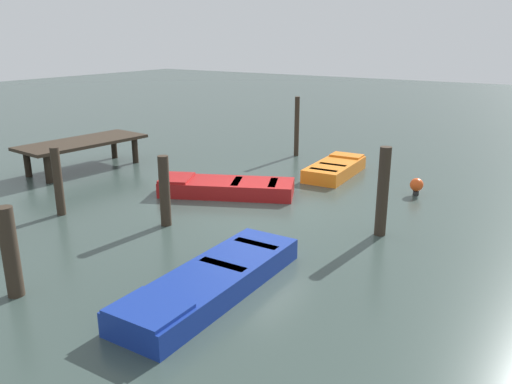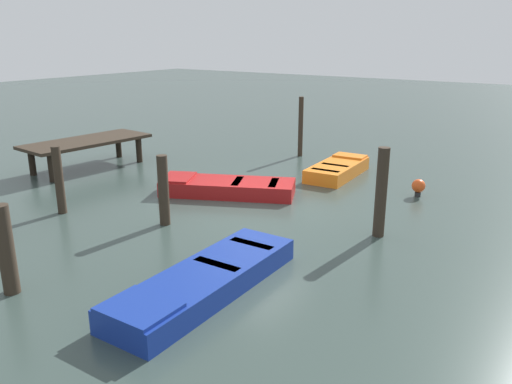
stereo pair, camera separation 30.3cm
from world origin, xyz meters
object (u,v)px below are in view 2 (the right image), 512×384
object	(u,v)px
mooring_piling_far_right	(6,250)
marker_buoy	(418,186)
mooring_piling_near_left	(381,193)
rowboat_red	(227,187)
rowboat_orange	(338,169)
dock_segment	(87,144)
rowboat_blue	(205,281)
mooring_piling_mid_right	(59,180)
mooring_piling_mid_left	(163,190)
mooring_piling_far_left	(301,127)

from	to	relation	value
mooring_piling_far_right	marker_buoy	distance (m)	10.15
mooring_piling_near_left	rowboat_red	bearing A→B (deg)	83.48
rowboat_orange	mooring_piling_near_left	xyz separation A→B (m)	(-4.02, -2.94, 0.77)
rowboat_orange	mooring_piling_near_left	size ratio (longest dim) A/B	1.41
marker_buoy	rowboat_orange	bearing A→B (deg)	75.64
marker_buoy	mooring_piling_near_left	bearing A→B (deg)	-176.66
dock_segment	rowboat_blue	distance (m)	9.70
dock_segment	rowboat_orange	bearing A→B (deg)	-57.08
rowboat_blue	rowboat_orange	world-z (taller)	same
mooring_piling_mid_right	mooring_piling_far_right	xyz separation A→B (m)	(-3.02, -2.83, -0.05)
mooring_piling_far_right	mooring_piling_mid_left	world-z (taller)	mooring_piling_mid_left
mooring_piling_mid_right	mooring_piling_far_right	world-z (taller)	mooring_piling_mid_right
rowboat_red	rowboat_orange	bearing A→B (deg)	-140.63
mooring_piling_mid_left	mooring_piling_near_left	bearing A→B (deg)	-63.91
rowboat_blue	mooring_piling_mid_left	xyz separation A→B (m)	(2.00, 2.89, 0.60)
dock_segment	rowboat_red	distance (m)	5.54
mooring_piling_far_left	marker_buoy	size ratio (longest dim) A/B	4.43
mooring_piling_far_left	mooring_piling_mid_left	xyz separation A→B (m)	(-7.88, -0.93, -0.24)
rowboat_blue	mooring_piling_mid_right	xyz separation A→B (m)	(1.14, 5.53, 0.62)
dock_segment	mooring_piling_far_right	world-z (taller)	mooring_piling_far_right
mooring_piling_far_left	mooring_piling_near_left	bearing A→B (deg)	-137.51
dock_segment	mooring_piling_far_left	bearing A→B (deg)	-36.10
dock_segment	mooring_piling_far_left	size ratio (longest dim) A/B	1.96
mooring_piling_far_right	rowboat_blue	bearing A→B (deg)	-55.30
dock_segment	mooring_piling_far_left	distance (m)	7.32
rowboat_red	mooring_piling_near_left	bearing A→B (deg)	148.07
rowboat_orange	mooring_piling_near_left	bearing A→B (deg)	-147.57
rowboat_orange	mooring_piling_mid_right	world-z (taller)	mooring_piling_mid_right
dock_segment	rowboat_orange	world-z (taller)	dock_segment
rowboat_red	mooring_piling_mid_left	size ratio (longest dim) A/B	2.31
rowboat_red	mooring_piling_mid_left	world-z (taller)	mooring_piling_mid_left
dock_segment	marker_buoy	bearing A→B (deg)	-67.66
mooring_piling_far_left	rowboat_blue	bearing A→B (deg)	-158.87
mooring_piling_near_left	mooring_piling_mid_left	xyz separation A→B (m)	(-2.12, 4.34, -0.17)
dock_segment	mooring_piling_mid_left	world-z (taller)	mooring_piling_mid_left
rowboat_blue	rowboat_red	distance (m)	5.61
mooring_piling_mid_right	dock_segment	bearing A→B (deg)	43.84
rowboat_blue	rowboat_red	size ratio (longest dim) A/B	1.06
rowboat_orange	rowboat_red	size ratio (longest dim) A/B	0.73
marker_buoy	dock_segment	bearing A→B (deg)	107.27
mooring_piling_near_left	marker_buoy	size ratio (longest dim) A/B	4.10
rowboat_red	dock_segment	bearing A→B (deg)	-22.53
rowboat_red	mooring_piling_mid_right	world-z (taller)	mooring_piling_mid_right
mooring_piling_far_right	mooring_piling_mid_left	bearing A→B (deg)	2.68
dock_segment	mooring_piling_mid_right	bearing A→B (deg)	-131.08
dock_segment	mooring_piling_mid_right	distance (m)	4.48
rowboat_red	marker_buoy	world-z (taller)	marker_buoy
rowboat_orange	mooring_piling_mid_left	distance (m)	6.34
dock_segment	mooring_piling_near_left	size ratio (longest dim) A/B	2.11
dock_segment	marker_buoy	size ratio (longest dim) A/B	8.66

